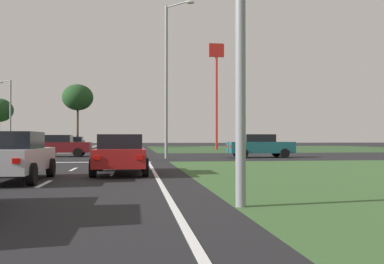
{
  "coord_description": "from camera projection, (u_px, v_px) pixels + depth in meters",
  "views": [
    {
      "loc": [
        6.12,
        -1.57,
        1.32
      ],
      "look_at": [
        10.48,
        31.89,
        1.82
      ],
      "focal_mm": 40.66,
      "sensor_mm": 36.0,
      "label": 1
    }
  ],
  "objects": [
    {
      "name": "ground_plane",
      "position": [
        48.0,
        157.0,
        30.49
      ],
      "size": [
        200.0,
        200.0,
        0.0
      ],
      "primitive_type": "plane",
      "color": "black"
    },
    {
      "name": "grass_verge_far_right",
      "position": [
        281.0,
        148.0,
        58.07
      ],
      "size": [
        35.0,
        35.0,
        0.01
      ],
      "primitive_type": "cube",
      "color": "#2D4C28",
      "rests_on": "ground"
    },
    {
      "name": "median_island_far",
      "position": [
        87.0,
        148.0,
        55.28
      ],
      "size": [
        1.2,
        36.0,
        0.14
      ],
      "primitive_type": "cube",
      "color": "#ADA89E",
      "rests_on": "ground"
    },
    {
      "name": "lane_dash_second",
      "position": [
        44.0,
        184.0,
        12.56
      ],
      "size": [
        0.14,
        2.0,
        0.01
      ],
      "primitive_type": "cube",
      "color": "silver",
      "rests_on": "ground"
    },
    {
      "name": "lane_dash_third",
      "position": [
        73.0,
        169.0,
        18.51
      ],
      "size": [
        0.14,
        2.0,
        0.01
      ],
      "primitive_type": "cube",
      "color": "silver",
      "rests_on": "ground"
    },
    {
      "name": "edge_line_right",
      "position": [
        159.0,
        181.0,
        13.52
      ],
      "size": [
        0.14,
        24.0,
        0.01
      ],
      "primitive_type": "cube",
      "color": "silver",
      "rests_on": "ground"
    },
    {
      "name": "stop_bar_near",
      "position": [
        93.0,
        162.0,
        24.04
      ],
      "size": [
        6.4,
        0.5,
        0.01
      ],
      "primitive_type": "cube",
      "color": "silver",
      "rests_on": "ground"
    },
    {
      "name": "crosswalk_bar_sixth",
      "position": [
        18.0,
        161.0,
        25.25
      ],
      "size": [
        0.7,
        2.8,
        0.01
      ],
      "primitive_type": "cube",
      "color": "silver",
      "rests_on": "ground"
    },
    {
      "name": "car_teal_near",
      "position": [
        260.0,
        146.0,
        30.07
      ],
      "size": [
        4.51,
        1.99,
        1.61
      ],
      "rotation": [
        0.0,
        0.0,
        -1.57
      ],
      "color": "#19565B",
      "rests_on": "ground"
    },
    {
      "name": "car_maroon_second",
      "position": [
        58.0,
        146.0,
        31.4
      ],
      "size": [
        4.56,
        1.98,
        1.57
      ],
      "rotation": [
        0.0,
        0.0,
        -1.57
      ],
      "color": "maroon",
      "rests_on": "ground"
    },
    {
      "name": "car_white_third",
      "position": [
        63.0,
        143.0,
        51.65
      ],
      "size": [
        1.97,
        4.28,
        1.5
      ],
      "rotation": [
        0.0,
        0.0,
        3.14
      ],
      "color": "silver",
      "rests_on": "ground"
    },
    {
      "name": "car_red_fifth",
      "position": [
        121.0,
        154.0,
        16.27
      ],
      "size": [
        1.99,
        4.62,
        1.47
      ],
      "color": "#A31919",
      "rests_on": "ground"
    },
    {
      "name": "car_black_sixth",
      "position": [
        77.0,
        142.0,
        62.46
      ],
      "size": [
        2.07,
        4.46,
        1.58
      ],
      "rotation": [
        0.0,
        0.0,
        3.14
      ],
      "color": "black",
      "rests_on": "ground"
    },
    {
      "name": "car_silver_seventh",
      "position": [
        13.0,
        156.0,
        13.4
      ],
      "size": [
        1.95,
        4.41,
        1.53
      ],
      "color": "#B7B7BC",
      "rests_on": "ground"
    },
    {
      "name": "street_lamp_second",
      "position": [
        168.0,
        73.0,
        28.6
      ],
      "size": [
        1.78,
        1.81,
        10.13
      ],
      "color": "gray",
      "rests_on": "ground"
    },
    {
      "name": "street_lamp_third",
      "position": [
        9.0,
        111.0,
        49.9
      ],
      "size": [
        1.75,
        1.13,
        8.06
      ],
      "color": "gray",
      "rests_on": "ground"
    },
    {
      "name": "fastfood_pole_sign",
      "position": [
        216.0,
        73.0,
        51.96
      ],
      "size": [
        1.8,
        0.4,
        12.69
      ],
      "color": "red",
      "rests_on": "ground"
    },
    {
      "name": "treeline_fourth",
      "position": [
        78.0,
        98.0,
        63.41
      ],
      "size": [
        4.48,
        4.48,
        9.23
      ],
      "color": "#423323",
      "rests_on": "ground"
    }
  ]
}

